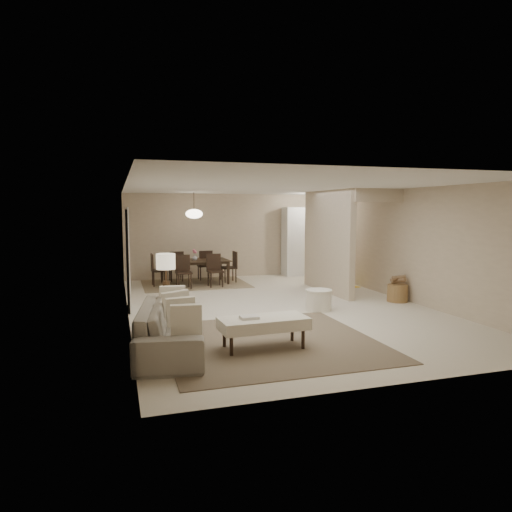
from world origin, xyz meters
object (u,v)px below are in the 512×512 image
object	(u,v)px
pantry_cabinet	(302,241)
side_table	(167,314)
round_pouf	(319,300)
wicker_basket	(397,293)
sofa	(172,328)
dining_table	(195,272)
ottoman_bench	(263,324)

from	to	relation	value
pantry_cabinet	side_table	bearing A→B (deg)	-131.34
side_table	round_pouf	xyz separation A→B (m)	(3.11, 0.65, -0.06)
wicker_basket	side_table	bearing A→B (deg)	-169.85
sofa	wicker_basket	distance (m)	5.61
side_table	wicker_basket	distance (m)	5.23
side_table	pantry_cabinet	bearing A→B (deg)	48.66
sofa	round_pouf	distance (m)	3.65
sofa	dining_table	world-z (taller)	sofa
round_pouf	sofa	bearing A→B (deg)	-150.16
pantry_cabinet	dining_table	xyz separation A→B (m)	(-3.50, -0.77, -0.72)
pantry_cabinet	round_pouf	world-z (taller)	pantry_cabinet
round_pouf	dining_table	world-z (taller)	dining_table
pantry_cabinet	round_pouf	xyz separation A→B (m)	(-1.64, -4.75, -0.84)
ottoman_bench	sofa	bearing A→B (deg)	164.47
ottoman_bench	pantry_cabinet	bearing A→B (deg)	60.47
pantry_cabinet	ottoman_bench	size ratio (longest dim) A/B	1.59
sofa	round_pouf	bearing A→B (deg)	-50.84
pantry_cabinet	dining_table	distance (m)	3.65
sofa	ottoman_bench	distance (m)	1.33
sofa	side_table	size ratio (longest dim) A/B	4.20
pantry_cabinet	dining_table	size ratio (longest dim) A/B	1.13
pantry_cabinet	dining_table	world-z (taller)	pantry_cabinet
sofa	pantry_cabinet	bearing A→B (deg)	-26.85
round_pouf	wicker_basket	size ratio (longest dim) A/B	1.20
ottoman_bench	dining_table	world-z (taller)	dining_table
ottoman_bench	round_pouf	bearing A→B (deg)	46.04
pantry_cabinet	side_table	world-z (taller)	pantry_cabinet
sofa	ottoman_bench	xyz separation A→B (m)	(1.29, -0.30, 0.04)
wicker_basket	pantry_cabinet	bearing A→B (deg)	95.11
pantry_cabinet	sofa	world-z (taller)	pantry_cabinet
round_pouf	side_table	bearing A→B (deg)	-168.22
ottoman_bench	side_table	xyz separation A→B (m)	(-1.24, 1.47, -0.10)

